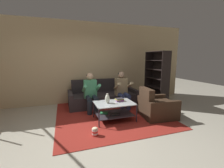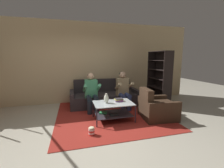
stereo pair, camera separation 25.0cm
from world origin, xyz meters
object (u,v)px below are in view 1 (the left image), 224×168
person_seated_right (122,89)px  bookshelf (157,81)px  vase (107,99)px  book_stack (120,100)px  armchair (156,107)px  popcorn_tub (95,132)px  coffee_table (114,108)px  couch (103,97)px  person_seated_left (91,91)px

person_seated_right → bookshelf: size_ratio=0.64×
vase → person_seated_right: bearing=47.8°
person_seated_right → book_stack: (-0.39, -0.77, -0.13)m
bookshelf → armchair: bearing=-123.9°
bookshelf → popcorn_tub: bearing=-148.0°
coffee_table → popcorn_tub: size_ratio=5.31×
person_seated_right → popcorn_tub: bearing=-129.2°
vase → book_stack: vase is taller
couch → person_seated_left: person_seated_left is taller
vase → book_stack: 0.37m
popcorn_tub → coffee_table: bearing=45.6°
couch → person_seated_right: 0.84m
couch → bookshelf: bookshelf is taller
person_seated_left → coffee_table: bearing=-62.2°
coffee_table → vase: 0.33m
vase → popcorn_tub: size_ratio=1.31×
person_seated_left → book_stack: bearing=-50.4°
coffee_table → vase: bearing=174.2°
person_seated_left → vase: person_seated_left is taller
vase → person_seated_left: bearing=108.4°
book_stack → couch: bearing=95.2°
person_seated_right → popcorn_tub: (-1.23, -1.51, -0.55)m
vase → bookshelf: bearing=23.9°
popcorn_tub → bookshelf: bearing=32.0°
person_seated_right → book_stack: size_ratio=5.20×
person_seated_right → book_stack: person_seated_right is taller
couch → coffee_table: 1.41m
person_seated_right → armchair: bearing=-59.4°
couch → person_seated_left: bearing=-132.4°
person_seated_left → coffee_table: person_seated_left is taller
book_stack → armchair: 1.06m
book_stack → armchair: armchair is taller
person_seated_left → book_stack: size_ratio=5.12×
vase → popcorn_tub: (-0.48, -0.68, -0.50)m
book_stack → popcorn_tub: bearing=-138.6°
person_seated_right → bookshelf: bookshelf is taller
person_seated_left → armchair: size_ratio=1.27×
person_seated_left → bookshelf: bookshelf is taller
couch → bookshelf: (1.88, -0.46, 0.55)m
book_stack → popcorn_tub: 1.20m
popcorn_tub → person_seated_left: bearing=82.4°
person_seated_right → book_stack: bearing=-116.9°
coffee_table → bookshelf: bookshelf is taller
book_stack → person_seated_left: bearing=129.6°
couch → person_seated_right: person_seated_right is taller
coffee_table → book_stack: bearing=21.9°
person_seated_left → popcorn_tub: 1.62m
vase → armchair: (1.36, -0.19, -0.32)m
couch → person_seated_left: 0.84m
vase → popcorn_tub: 0.97m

